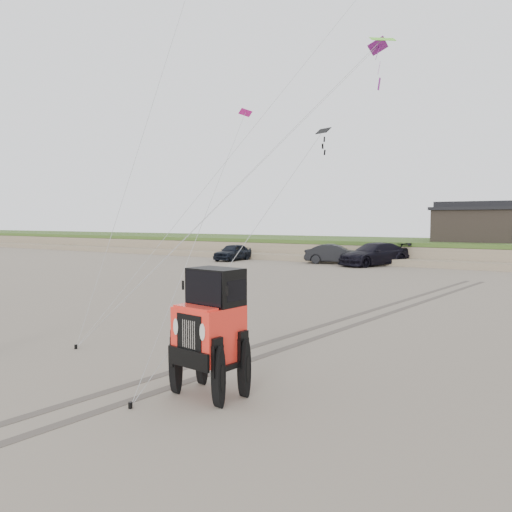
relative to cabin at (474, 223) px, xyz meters
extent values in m
plane|color=#6B6054|center=(-2.00, -37.00, -3.24)|extent=(160.00, 160.00, 0.00)
cube|color=#7A6B54|center=(-2.00, 1.00, -2.54)|extent=(160.00, 12.00, 1.40)
cube|color=#2D4719|center=(-2.00, 1.00, -1.69)|extent=(160.00, 12.00, 0.35)
cube|color=#7A6B54|center=(-2.00, -5.50, -2.99)|extent=(160.00, 3.50, 0.50)
cube|color=black|center=(0.00, 0.00, -0.21)|extent=(6.00, 5.00, 2.60)
cube|color=black|center=(0.00, 0.00, 1.21)|extent=(6.40, 5.40, 0.25)
cube|color=black|center=(0.00, 0.00, 1.59)|extent=(6.40, 1.20, 0.50)
imported|color=black|center=(-18.15, -9.08, -2.51)|extent=(1.82, 4.30, 1.45)
imported|color=black|center=(-9.33, -7.46, -2.46)|extent=(5.00, 2.88, 1.56)
imported|color=black|center=(-6.09, -7.43, -2.35)|extent=(4.99, 6.54, 1.77)
cube|color=#881888|center=(-0.26, -25.21, 7.14)|extent=(0.71, 1.11, 0.40)
cube|color=#67E628|center=(1.07, -28.84, 6.08)|extent=(0.90, 0.80, 0.28)
cube|color=black|center=(-0.01, -31.00, 2.96)|extent=(0.49, 0.36, 0.19)
cube|color=#D11A8F|center=(-4.95, -27.60, 4.65)|extent=(0.51, 0.53, 0.29)
cylinder|color=black|center=(-5.06, -36.08, -3.18)|extent=(0.08, 0.08, 0.12)
cylinder|color=black|center=(-0.59, -38.42, -3.18)|extent=(0.08, 0.08, 0.12)
cube|color=#4C443D|center=(-0.40, -29.00, -3.23)|extent=(4.42, 29.74, 0.01)
cube|color=#4C443D|center=(0.40, -29.00, -3.23)|extent=(4.42, 29.74, 0.01)
camera|label=1|loc=(6.18, -44.98, 0.30)|focal=35.00mm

